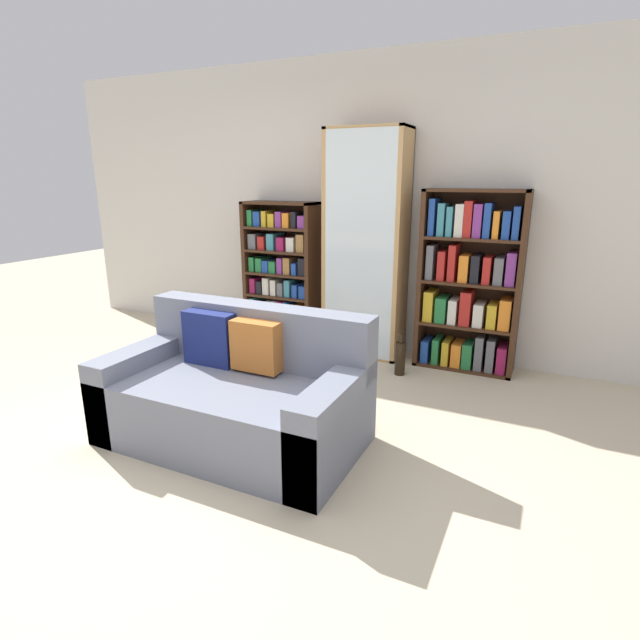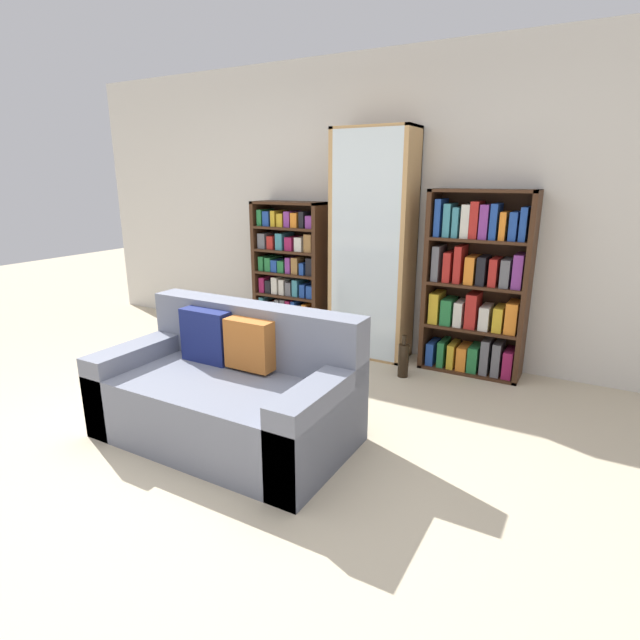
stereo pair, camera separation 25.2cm
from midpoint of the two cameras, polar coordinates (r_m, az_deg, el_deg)
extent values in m
plane|color=beige|center=(3.17, -16.10, -15.73)|extent=(16.00, 16.00, 0.00)
cube|color=beige|center=(4.85, 2.80, 12.65)|extent=(6.81, 0.06, 2.70)
cube|color=slate|center=(3.27, -12.21, -10.14)|extent=(1.61, 0.87, 0.42)
cube|color=slate|center=(3.37, -9.17, -1.63)|extent=(1.61, 0.20, 0.40)
cube|color=slate|center=(3.69, -21.06, -6.76)|extent=(0.20, 0.87, 0.54)
cube|color=slate|center=(2.90, -0.88, -11.97)|extent=(0.20, 0.87, 0.54)
cube|color=navy|center=(3.42, -14.57, -2.06)|extent=(0.36, 0.12, 0.36)
cube|color=#B76628|center=(3.21, -9.57, -2.97)|extent=(0.32, 0.12, 0.32)
cube|color=#3D2314|center=(5.26, -9.14, 5.62)|extent=(0.04, 0.32, 1.40)
cube|color=#3D2314|center=(4.90, -2.22, 5.04)|extent=(0.04, 0.32, 1.40)
cube|color=#3D2314|center=(4.99, -6.03, 13.16)|extent=(0.75, 0.32, 0.02)
cube|color=#3D2314|center=(5.24, -5.59, -2.09)|extent=(0.75, 0.32, 0.02)
cube|color=#3D2314|center=(5.20, -4.92, 5.64)|extent=(0.75, 0.01, 1.40)
cube|color=#3D2314|center=(5.17, -5.66, 0.42)|extent=(0.67, 0.32, 0.02)
cube|color=#3D2314|center=(5.12, -5.73, 2.86)|extent=(0.67, 0.32, 0.02)
cube|color=#3D2314|center=(5.07, -5.80, 5.35)|extent=(0.67, 0.32, 0.02)
cube|color=#3D2314|center=(5.03, -5.87, 7.88)|extent=(0.67, 0.32, 0.02)
cube|color=#3D2314|center=(5.01, -5.95, 10.44)|extent=(0.67, 0.32, 0.02)
cube|color=#7A3384|center=(5.34, -8.06, -0.93)|extent=(0.09, 0.24, 0.13)
cube|color=#237038|center=(5.27, -6.91, -0.98)|extent=(0.11, 0.24, 0.16)
cube|color=gold|center=(5.21, -5.66, -1.19)|extent=(0.08, 0.24, 0.15)
cube|color=#1E4293|center=(5.15, -4.45, -1.49)|extent=(0.09, 0.24, 0.13)
cube|color=black|center=(5.08, -3.16, -1.64)|extent=(0.10, 0.24, 0.14)
cube|color=teal|center=(5.29, -8.49, 1.78)|extent=(0.05, 0.24, 0.17)
cube|color=#AD231E|center=(5.27, -7.90, 1.41)|extent=(0.04, 0.24, 0.11)
cube|color=beige|center=(5.23, -7.27, 1.46)|extent=(0.04, 0.24, 0.14)
cube|color=#5B5B60|center=(5.19, -6.68, 1.55)|extent=(0.05, 0.24, 0.17)
cube|color=#5B5B60|center=(5.15, -6.05, 1.50)|extent=(0.05, 0.24, 0.17)
cube|color=#8E1947|center=(5.12, -5.46, 1.40)|extent=(0.05, 0.24, 0.17)
cube|color=#1E4293|center=(5.09, -4.84, 1.34)|extent=(0.04, 0.24, 0.17)
cube|color=#5B5B60|center=(5.06, -4.15, 1.06)|extent=(0.05, 0.24, 0.14)
cube|color=orange|center=(5.03, -3.56, 1.09)|extent=(0.05, 0.24, 0.16)
cube|color=orange|center=(5.00, -2.87, 0.87)|extent=(0.05, 0.24, 0.13)
cube|color=#8E1947|center=(5.24, -8.46, 4.06)|extent=(0.06, 0.24, 0.15)
cube|color=black|center=(5.20, -7.76, 3.87)|extent=(0.06, 0.24, 0.13)
cube|color=beige|center=(5.15, -7.02, 4.02)|extent=(0.07, 0.24, 0.17)
cube|color=beige|center=(5.11, -6.19, 3.87)|extent=(0.06, 0.24, 0.16)
cube|color=#5B5B60|center=(5.07, -5.41, 3.67)|extent=(0.06, 0.24, 0.13)
cube|color=teal|center=(5.03, -4.65, 3.77)|extent=(0.06, 0.24, 0.17)
cube|color=#1E4293|center=(4.99, -3.80, 3.48)|extent=(0.06, 0.24, 0.13)
cube|color=#1E4293|center=(4.95, -2.95, 3.36)|extent=(0.07, 0.24, 0.12)
cube|color=#237038|center=(5.20, -8.58, 6.45)|extent=(0.06, 0.24, 0.14)
cube|color=#237038|center=(5.15, -7.80, 6.37)|extent=(0.07, 0.24, 0.14)
cube|color=#1E4293|center=(5.11, -7.08, 6.22)|extent=(0.07, 0.24, 0.12)
cube|color=#237038|center=(5.07, -6.30, 6.15)|extent=(0.07, 0.24, 0.12)
cube|color=#7A3384|center=(5.03, -5.49, 6.31)|extent=(0.06, 0.24, 0.16)
cube|color=olive|center=(4.99, -4.71, 6.28)|extent=(0.07, 0.24, 0.16)
cube|color=#1E4293|center=(4.95, -3.89, 5.96)|extent=(0.05, 0.24, 0.12)
cube|color=black|center=(4.90, -3.01, 6.20)|extent=(0.07, 0.24, 0.17)
cube|color=#5B5B60|center=(5.16, -8.54, 8.96)|extent=(0.09, 0.24, 0.15)
cube|color=#AD231E|center=(5.10, -7.54, 8.80)|extent=(0.07, 0.24, 0.13)
cube|color=teal|center=(5.04, -6.54, 8.94)|extent=(0.08, 0.24, 0.16)
cube|color=#8E1947|center=(4.99, -5.44, 8.71)|extent=(0.08, 0.24, 0.13)
cube|color=beige|center=(4.93, -4.33, 8.68)|extent=(0.08, 0.24, 0.14)
cube|color=olive|center=(4.88, -3.21, 8.83)|extent=(0.08, 0.24, 0.17)
cube|color=#237038|center=(5.14, -8.81, 11.50)|extent=(0.05, 0.24, 0.16)
cube|color=#1E4293|center=(5.10, -8.05, 11.42)|extent=(0.07, 0.24, 0.14)
cube|color=gold|center=(5.06, -7.24, 11.45)|extent=(0.05, 0.24, 0.15)
cube|color=gold|center=(5.01, -6.46, 11.30)|extent=(0.06, 0.24, 0.13)
cube|color=#7A3384|center=(4.97, -5.65, 11.41)|extent=(0.06, 0.24, 0.15)
cube|color=orange|center=(4.93, -4.84, 11.33)|extent=(0.07, 0.24, 0.14)
cube|color=black|center=(4.89, -3.95, 11.40)|extent=(0.05, 0.24, 0.15)
cube|color=#7A3384|center=(4.85, -3.11, 11.17)|extent=(0.07, 0.24, 0.12)
cube|color=tan|center=(4.74, -0.22, 8.65)|extent=(0.04, 0.36, 2.05)
cube|color=tan|center=(4.49, 7.77, 8.09)|extent=(0.04, 0.36, 2.05)
cube|color=tan|center=(4.58, 3.91, 21.06)|extent=(0.73, 0.36, 0.02)
cube|color=tan|center=(4.84, 3.46, -3.58)|extent=(0.73, 0.36, 0.02)
cube|color=tan|center=(4.76, 4.46, 8.64)|extent=(0.73, 0.01, 2.05)
cube|color=silver|center=(4.44, 2.81, 8.13)|extent=(0.65, 0.01, 2.03)
cube|color=tan|center=(4.74, 3.53, 0.37)|extent=(0.65, 0.32, 0.02)
cube|color=tan|center=(4.66, 3.60, 4.32)|extent=(0.65, 0.32, 0.02)
cube|color=tan|center=(4.60, 3.67, 8.40)|extent=(0.65, 0.32, 0.02)
cube|color=tan|center=(4.57, 3.75, 12.55)|extent=(0.65, 0.32, 0.02)
cube|color=tan|center=(4.56, 3.83, 16.73)|extent=(0.65, 0.32, 0.02)
cylinder|color=silver|center=(4.92, 0.72, -2.60)|extent=(0.01, 0.01, 0.08)
cone|color=silver|center=(4.89, 0.72, -1.60)|extent=(0.07, 0.07, 0.10)
cylinder|color=silver|center=(4.88, 1.80, -2.76)|extent=(0.01, 0.01, 0.08)
cone|color=silver|center=(4.85, 1.81, -1.76)|extent=(0.07, 0.07, 0.10)
cylinder|color=silver|center=(4.83, 2.84, -2.97)|extent=(0.01, 0.01, 0.08)
cone|color=silver|center=(4.80, 2.85, -1.95)|extent=(0.07, 0.07, 0.10)
cylinder|color=silver|center=(4.81, 4.04, -3.06)|extent=(0.01, 0.01, 0.08)
cone|color=silver|center=(4.78, 4.06, -2.04)|extent=(0.07, 0.07, 0.10)
cylinder|color=silver|center=(4.78, 5.17, -3.23)|extent=(0.01, 0.01, 0.08)
cone|color=silver|center=(4.75, 5.20, -2.20)|extent=(0.07, 0.07, 0.10)
cylinder|color=silver|center=(4.75, 6.33, -3.38)|extent=(0.01, 0.01, 0.08)
cone|color=silver|center=(4.72, 6.36, -2.35)|extent=(0.07, 0.07, 0.10)
cylinder|color=silver|center=(4.81, 1.36, 1.25)|extent=(0.01, 0.01, 0.07)
cone|color=silver|center=(4.79, 1.37, 2.20)|extent=(0.09, 0.09, 0.09)
cylinder|color=silver|center=(4.74, 3.60, 0.98)|extent=(0.01, 0.01, 0.07)
cone|color=silver|center=(4.72, 3.62, 1.95)|extent=(0.09, 0.09, 0.09)
cylinder|color=silver|center=(4.65, 5.84, 0.66)|extent=(0.01, 0.01, 0.07)
cone|color=silver|center=(4.63, 5.86, 1.64)|extent=(0.09, 0.09, 0.09)
cylinder|color=silver|center=(4.74, 0.85, 5.13)|extent=(0.01, 0.01, 0.07)
cone|color=silver|center=(4.72, 0.85, 6.05)|extent=(0.08, 0.08, 0.09)
cylinder|color=silver|center=(4.70, 2.26, 5.03)|extent=(0.01, 0.01, 0.07)
cone|color=silver|center=(4.69, 2.27, 5.96)|extent=(0.08, 0.08, 0.09)
cylinder|color=silver|center=(4.64, 3.57, 4.87)|extent=(0.01, 0.01, 0.07)
cone|color=silver|center=(4.63, 3.59, 5.81)|extent=(0.08, 0.08, 0.09)
cylinder|color=silver|center=(4.61, 5.03, 4.77)|extent=(0.01, 0.01, 0.07)
cone|color=silver|center=(4.60, 5.06, 5.71)|extent=(0.08, 0.08, 0.09)
cylinder|color=silver|center=(4.55, 6.37, 4.58)|extent=(0.01, 0.01, 0.07)
cone|color=silver|center=(4.54, 6.40, 5.54)|extent=(0.08, 0.08, 0.09)
cylinder|color=silver|center=(4.68, 1.02, 9.16)|extent=(0.01, 0.01, 0.08)
cone|color=silver|center=(4.67, 1.02, 10.19)|extent=(0.09, 0.09, 0.09)
cylinder|color=silver|center=(4.61, 2.74, 9.05)|extent=(0.01, 0.01, 0.08)
cone|color=silver|center=(4.61, 2.76, 10.09)|extent=(0.09, 0.09, 0.09)
cylinder|color=silver|center=(4.57, 4.59, 8.96)|extent=(0.01, 0.01, 0.08)
cone|color=silver|center=(4.56, 4.62, 10.01)|extent=(0.09, 0.09, 0.09)
cylinder|color=silver|center=(4.51, 6.37, 8.82)|extent=(0.01, 0.01, 0.08)
cone|color=silver|center=(4.50, 6.40, 9.88)|extent=(0.09, 0.09, 0.09)
cylinder|color=silver|center=(4.64, 1.36, 13.20)|extent=(0.01, 0.01, 0.07)
cone|color=silver|center=(4.64, 1.37, 14.14)|extent=(0.09, 0.09, 0.08)
cylinder|color=silver|center=(4.55, 3.67, 13.12)|extent=(0.01, 0.01, 0.07)
cone|color=silver|center=(4.55, 3.69, 14.07)|extent=(0.09, 0.09, 0.08)
cylinder|color=silver|center=(4.50, 6.22, 13.02)|extent=(0.01, 0.01, 0.07)
cone|color=silver|center=(4.50, 6.25, 13.99)|extent=(0.09, 0.09, 0.08)
cylinder|color=silver|center=(4.63, 1.36, 17.38)|extent=(0.01, 0.01, 0.08)
cone|color=silver|center=(4.64, 1.37, 18.44)|extent=(0.09, 0.09, 0.09)
cylinder|color=silver|center=(4.56, 3.81, 17.37)|extent=(0.01, 0.01, 0.08)
cone|color=silver|center=(4.56, 3.83, 18.45)|extent=(0.09, 0.09, 0.09)
cylinder|color=silver|center=(4.49, 6.31, 17.34)|extent=(0.01, 0.01, 0.08)
cone|color=silver|center=(4.49, 6.34, 18.43)|extent=(0.09, 0.09, 0.09)
cube|color=#3D2314|center=(4.49, 10.15, 4.70)|extent=(0.04, 0.32, 1.54)
cube|color=#3D2314|center=(4.36, 20.32, 3.60)|extent=(0.04, 0.32, 1.54)
cube|color=#3D2314|center=(4.32, 15.91, 14.07)|extent=(0.84, 0.32, 0.02)
cube|color=#3D2314|center=(4.62, 14.48, -5.08)|extent=(0.84, 0.32, 0.02)
cube|color=#3D2314|center=(4.56, 15.53, 4.52)|extent=(0.84, 0.01, 1.54)
cube|color=#3D2314|center=(4.50, 14.82, -0.49)|extent=(0.76, 0.32, 0.02)
cube|color=#3D2314|center=(4.41, 15.16, 4.18)|extent=(0.76, 0.32, 0.02)
cube|color=#3D2314|center=(4.35, 15.52, 9.00)|extent=(0.76, 0.32, 0.02)
cube|color=#1E4293|center=(4.63, 10.61, -3.28)|extent=(0.06, 0.24, 0.20)
cube|color=#237038|center=(4.61, 11.77, -3.29)|extent=(0.06, 0.24, 0.23)
cube|color=gold|center=(4.59, 12.82, -3.49)|extent=(0.06, 0.24, 0.22)
cube|color=orange|center=(4.58, 13.96, -3.69)|extent=(0.08, 0.24, 0.21)
cube|color=#237038|center=(4.56, 15.10, -3.76)|extent=(0.08, 0.24, 0.22)
cube|color=#5B5B60|center=(4.53, 16.33, -3.45)|extent=(0.07, 0.24, 0.30)
cube|color=#5B5B60|center=(4.52, 17.49, -3.69)|extent=(0.07, 0.24, 0.28)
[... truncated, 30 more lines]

